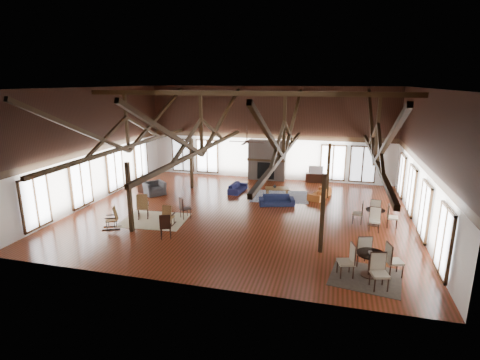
% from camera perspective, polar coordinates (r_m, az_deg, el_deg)
% --- Properties ---
extents(floor, '(16.00, 16.00, 0.00)m').
position_cam_1_polar(floor, '(18.58, 0.22, -4.97)').
color(floor, maroon).
rests_on(floor, ground).
extents(ceiling, '(16.00, 14.00, 0.02)m').
position_cam_1_polar(ceiling, '(17.48, 0.24, 13.87)').
color(ceiling, black).
rests_on(ceiling, wall_back).
extents(wall_back, '(16.00, 0.02, 6.00)m').
position_cam_1_polar(wall_back, '(24.55, 4.32, 7.09)').
color(wall_back, silver).
rests_on(wall_back, floor).
extents(wall_front, '(16.00, 0.02, 6.00)m').
position_cam_1_polar(wall_front, '(11.33, -8.60, -2.26)').
color(wall_front, silver).
rests_on(wall_front, floor).
extents(wall_left, '(0.02, 14.00, 6.00)m').
position_cam_1_polar(wall_left, '(21.21, -21.28, 4.89)').
color(wall_left, silver).
rests_on(wall_left, floor).
extents(wall_right, '(0.02, 14.00, 6.00)m').
position_cam_1_polar(wall_right, '(17.64, 26.32, 2.51)').
color(wall_right, silver).
rests_on(wall_right, floor).
extents(roof_truss, '(15.60, 14.07, 3.14)m').
position_cam_1_polar(roof_truss, '(17.63, 0.24, 7.45)').
color(roof_truss, black).
rests_on(roof_truss, wall_back).
extents(post_grid, '(8.16, 7.16, 3.05)m').
position_cam_1_polar(post_grid, '(18.12, 0.23, -0.43)').
color(post_grid, black).
rests_on(post_grid, floor).
extents(fireplace, '(2.50, 0.69, 2.60)m').
position_cam_1_polar(fireplace, '(24.52, 4.11, 3.02)').
color(fireplace, '#76655A').
rests_on(fireplace, floor).
extents(ceiling_fan, '(1.60, 1.60, 0.75)m').
position_cam_1_polar(ceiling_fan, '(16.59, 1.05, 5.95)').
color(ceiling_fan, black).
rests_on(ceiling_fan, roof_truss).
extents(sofa_navy_front, '(1.95, 1.19, 0.53)m').
position_cam_1_polar(sofa_navy_front, '(19.67, 5.61, -3.08)').
color(sofa_navy_front, '#151C3B').
rests_on(sofa_navy_front, floor).
extents(sofa_navy_left, '(1.73, 0.83, 0.49)m').
position_cam_1_polar(sofa_navy_left, '(21.93, -0.36, -1.18)').
color(sofa_navy_left, '#171941').
rests_on(sofa_navy_left, floor).
extents(sofa_orange, '(2.04, 1.31, 0.55)m').
position_cam_1_polar(sofa_orange, '(21.28, 12.07, -1.93)').
color(sofa_orange, '#AB5721').
rests_on(sofa_orange, floor).
extents(coffee_table, '(1.43, 0.92, 0.51)m').
position_cam_1_polar(coffee_table, '(21.05, 5.69, -1.37)').
color(coffee_table, brown).
rests_on(coffee_table, floor).
extents(vase, '(0.20, 0.20, 0.20)m').
position_cam_1_polar(vase, '(21.05, 5.32, -0.91)').
color(vase, '#B2B2B2').
rests_on(vase, coffee_table).
extents(armchair, '(1.47, 1.49, 0.73)m').
position_cam_1_polar(armchair, '(21.94, -12.92, -1.23)').
color(armchair, '#303032').
rests_on(armchair, floor).
extents(side_table_lamp, '(0.41, 0.41, 1.06)m').
position_cam_1_polar(side_table_lamp, '(22.57, -14.66, -0.80)').
color(side_table_lamp, black).
rests_on(side_table_lamp, floor).
extents(rocking_chair_a, '(0.83, 1.02, 1.17)m').
position_cam_1_polar(rocking_chair_a, '(18.36, -14.62, -3.91)').
color(rocking_chair_a, olive).
rests_on(rocking_chair_a, floor).
extents(rocking_chair_b, '(0.46, 0.79, 0.99)m').
position_cam_1_polar(rocking_chair_b, '(17.07, -10.93, -5.41)').
color(rocking_chair_b, olive).
rests_on(rocking_chair_b, floor).
extents(rocking_chair_c, '(0.88, 0.69, 1.01)m').
position_cam_1_polar(rocking_chair_c, '(17.40, -18.75, -5.52)').
color(rocking_chair_c, olive).
rests_on(rocking_chair_c, floor).
extents(side_chair_a, '(0.62, 0.62, 1.04)m').
position_cam_1_polar(side_chair_a, '(17.79, -8.64, -3.99)').
color(side_chair_a, black).
rests_on(side_chair_a, floor).
extents(side_chair_b, '(0.59, 0.59, 1.07)m').
position_cam_1_polar(side_chair_b, '(15.71, -11.32, -6.66)').
color(side_chair_b, black).
rests_on(side_chair_b, floor).
extents(cafe_table_near, '(2.21, 2.21, 1.13)m').
position_cam_1_polar(cafe_table_near, '(13.37, 19.24, -11.45)').
color(cafe_table_near, black).
rests_on(cafe_table_near, floor).
extents(cafe_table_far, '(1.99, 1.99, 1.03)m').
position_cam_1_polar(cafe_table_far, '(17.89, 19.87, -4.94)').
color(cafe_table_far, black).
rests_on(cafe_table_far, floor).
extents(cup_near, '(0.16, 0.16, 0.11)m').
position_cam_1_polar(cup_near, '(13.17, 19.23, -10.40)').
color(cup_near, '#B2B2B2').
rests_on(cup_near, cafe_table_near).
extents(cup_far, '(0.17, 0.17, 0.11)m').
position_cam_1_polar(cup_far, '(17.72, 20.02, -4.18)').
color(cup_far, '#B2B2B2').
rests_on(cup_far, cafe_table_far).
extents(tv_console, '(1.13, 0.43, 0.57)m').
position_cam_1_polar(tv_console, '(24.47, 11.32, 0.32)').
color(tv_console, black).
rests_on(tv_console, floor).
extents(television, '(0.90, 0.17, 0.51)m').
position_cam_1_polar(television, '(24.34, 11.48, 1.55)').
color(television, '#B2B2B2').
rests_on(television, tv_console).
extents(rug_tan, '(3.10, 2.53, 0.01)m').
position_cam_1_polar(rug_tan, '(18.03, -12.88, -5.97)').
color(rug_tan, tan).
rests_on(rug_tan, floor).
extents(rug_navy, '(3.42, 2.75, 0.01)m').
position_cam_1_polar(rug_navy, '(21.20, 6.03, -2.50)').
color(rug_navy, '#1A2449').
rests_on(rug_navy, floor).
extents(rug_dark, '(2.51, 2.34, 0.01)m').
position_cam_1_polar(rug_dark, '(13.46, 18.59, -13.87)').
color(rug_dark, black).
rests_on(rug_dark, floor).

